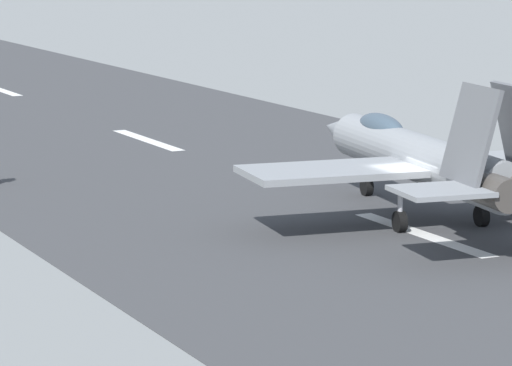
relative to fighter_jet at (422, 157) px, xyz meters
The scene contains 4 objects.
ground_plane 3.17m from the fighter_jet, 140.99° to the left, with size 400.00×400.00×0.00m, color gray.
runway_strip 3.17m from the fighter_jet, 141.29° to the left, with size 240.00×26.00×0.02m.
fighter_jet is the anchor object (origin of this frame).
marker_cone_far 22.55m from the fighter_jet, 30.50° to the right, with size 0.44×0.44×0.55m, color orange.
Camera 1 is at (-40.29, 26.54, 10.34)m, focal length 97.69 mm.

